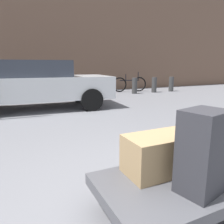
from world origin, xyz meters
TOP-DOWN VIEW (x-y plane):
  - ground_plane at (0.00, 0.00)m, footprint 60.00×60.00m
  - luggage_cart at (0.00, 0.00)m, footprint 1.26×0.86m
  - duffel_bag_tan_rear_right at (0.00, 0.18)m, footprint 0.65×0.36m
  - suitcase_charcoal_front_right at (0.07, -0.21)m, footprint 0.38×0.33m
  - parked_car at (-0.48, 5.48)m, footprint 4.42×2.18m
  - bicycle_leaning at (4.23, 8.08)m, footprint 1.75×0.35m
  - bollard_kerb_near at (2.53, 7.34)m, footprint 0.24×0.24m
  - bollard_kerb_mid at (4.07, 7.34)m, footprint 0.24×0.24m
  - bollard_kerb_far at (5.17, 7.34)m, footprint 0.24×0.24m
  - bollard_corner at (6.22, 7.34)m, footprint 0.24×0.24m

SIDE VIEW (x-z plane):
  - ground_plane at x=0.00m, z-range 0.00..0.00m
  - luggage_cart at x=0.00m, z-range 0.10..0.44m
  - bollard_kerb_near at x=2.53m, z-range 0.00..0.72m
  - bollard_kerb_mid at x=4.07m, z-range 0.00..0.72m
  - bollard_kerb_far at x=5.17m, z-range 0.00..0.72m
  - bollard_corner at x=6.22m, z-range 0.00..0.72m
  - bicycle_leaning at x=4.23m, z-range -0.11..0.85m
  - duffel_bag_tan_rear_right at x=0.00m, z-range 0.34..0.68m
  - suitcase_charcoal_front_right at x=0.07m, z-range 0.34..0.97m
  - parked_car at x=-0.48m, z-range 0.05..1.47m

